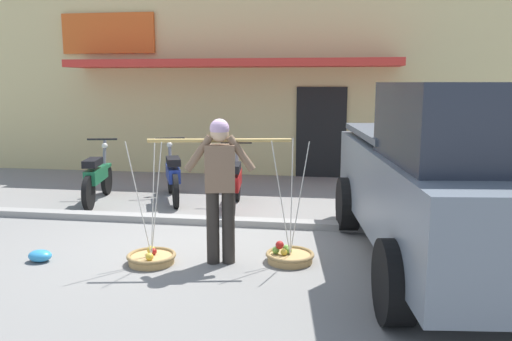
{
  "coord_description": "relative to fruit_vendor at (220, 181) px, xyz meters",
  "views": [
    {
      "loc": [
        1.72,
        -6.58,
        2.1
      ],
      "look_at": [
        0.62,
        0.6,
        0.85
      ],
      "focal_mm": 36.1,
      "sensor_mm": 36.0,
      "label": 1
    }
  ],
  "objects": [
    {
      "name": "ground_plane",
      "position": [
        -0.43,
        0.92,
        -0.98
      ],
      "size": [
        90.0,
        90.0,
        0.0
      ],
      "primitive_type": "plane",
      "color": "gray"
    },
    {
      "name": "sidewalk_curb",
      "position": [
        -0.43,
        1.62,
        -0.93
      ],
      "size": [
        20.0,
        0.24,
        0.1
      ],
      "primitive_type": "cube",
      "color": "gray",
      "rests_on": "ground"
    },
    {
      "name": "fruit_vendor",
      "position": [
        0.0,
        0.0,
        0.0
      ],
      "size": [
        1.61,
        0.34,
        1.7
      ],
      "color": "#2D2823",
      "rests_on": "ground"
    },
    {
      "name": "fruit_basket_left_side",
      "position": [
        0.79,
        0.15,
        -0.9
      ],
      "size": [
        0.58,
        0.58,
        1.45
      ],
      "color": "tan",
      "rests_on": "ground"
    },
    {
      "name": "fruit_basket_right_side",
      "position": [
        -0.8,
        -0.15,
        -0.9
      ],
      "size": [
        0.58,
        0.58,
        1.45
      ],
      "color": "tan",
      "rests_on": "ground"
    },
    {
      "name": "motorcycle_nearest_shop",
      "position": [
        -2.83,
        2.7,
        -0.52
      ],
      "size": [
        0.57,
        1.8,
        1.09
      ],
      "color": "black",
      "rests_on": "ground"
    },
    {
      "name": "motorcycle_second_in_row",
      "position": [
        -1.56,
        3.05,
        -0.52
      ],
      "size": [
        0.8,
        1.72,
        1.09
      ],
      "color": "black",
      "rests_on": "ground"
    },
    {
      "name": "motorcycle_third_in_row",
      "position": [
        -0.34,
        2.55,
        -0.52
      ],
      "size": [
        0.54,
        1.82,
        1.09
      ],
      "color": "black",
      "rests_on": "ground"
    },
    {
      "name": "parked_truck",
      "position": [
        2.63,
        0.15,
        0.05
      ],
      "size": [
        2.57,
        4.89,
        2.1
      ],
      "color": "slate",
      "rests_on": "ground"
    },
    {
      "name": "storefront_building",
      "position": [
        -0.97,
        8.3,
        1.12
      ],
      "size": [
        13.0,
        6.0,
        4.2
      ],
      "color": "#DBC684",
      "rests_on": "ground"
    },
    {
      "name": "plastic_litter_bag",
      "position": [
        -2.13,
        -0.29,
        -0.91
      ],
      "size": [
        0.28,
        0.22,
        0.14
      ],
      "primitive_type": "ellipsoid",
      "color": "#3393D1",
      "rests_on": "ground"
    }
  ]
}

